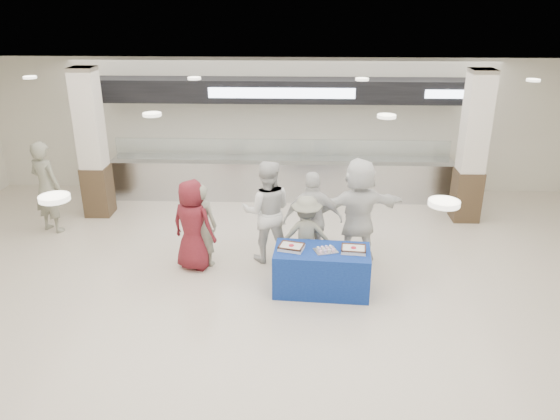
{
  "coord_description": "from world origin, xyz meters",
  "views": [
    {
      "loc": [
        0.39,
        -6.88,
        4.69
      ],
      "look_at": [
        0.09,
        1.6,
        1.21
      ],
      "focal_mm": 35.0,
      "sensor_mm": 36.0,
      "label": 1
    }
  ],
  "objects_px": {
    "soldier_a": "(202,225)",
    "soldier_bg": "(47,187)",
    "display_table": "(322,271)",
    "soldier_b": "(306,235)",
    "civilian_white": "(358,210)",
    "chef_short": "(313,220)",
    "sheet_cake_right": "(354,249)",
    "civilian_maroon": "(193,225)",
    "sheet_cake_left": "(291,247)",
    "cupcake_tray": "(326,249)",
    "chef_tall": "(267,211)"
  },
  "relations": [
    {
      "from": "display_table",
      "to": "sheet_cake_right",
      "type": "distance_m",
      "value": 0.65
    },
    {
      "from": "soldier_b",
      "to": "civilian_maroon",
      "type": "bearing_deg",
      "value": -2.36
    },
    {
      "from": "sheet_cake_left",
      "to": "soldier_bg",
      "type": "xyz_separation_m",
      "value": [
        -4.98,
        2.23,
        0.16
      ]
    },
    {
      "from": "sheet_cake_left",
      "to": "soldier_b",
      "type": "height_order",
      "value": "soldier_b"
    },
    {
      "from": "soldier_a",
      "to": "soldier_bg",
      "type": "xyz_separation_m",
      "value": [
        -3.38,
        1.37,
        0.18
      ]
    },
    {
      "from": "sheet_cake_left",
      "to": "sheet_cake_right",
      "type": "xyz_separation_m",
      "value": [
        1.0,
        -0.05,
        0.0
      ]
    },
    {
      "from": "cupcake_tray",
      "to": "soldier_bg",
      "type": "xyz_separation_m",
      "value": [
        -5.53,
        2.28,
        0.17
      ]
    },
    {
      "from": "cupcake_tray",
      "to": "sheet_cake_left",
      "type": "bearing_deg",
      "value": 174.52
    },
    {
      "from": "display_table",
      "to": "chef_short",
      "type": "distance_m",
      "value": 1.03
    },
    {
      "from": "soldier_a",
      "to": "chef_short",
      "type": "distance_m",
      "value": 1.97
    },
    {
      "from": "soldier_a",
      "to": "chef_short",
      "type": "relative_size",
      "value": 0.87
    },
    {
      "from": "soldier_b",
      "to": "sheet_cake_left",
      "type": "bearing_deg",
      "value": 68.92
    },
    {
      "from": "civilian_maroon",
      "to": "chef_short",
      "type": "height_order",
      "value": "chef_short"
    },
    {
      "from": "chef_short",
      "to": "civilian_white",
      "type": "relative_size",
      "value": 0.91
    },
    {
      "from": "sheet_cake_right",
      "to": "chef_tall",
      "type": "relative_size",
      "value": 0.22
    },
    {
      "from": "chef_short",
      "to": "soldier_bg",
      "type": "height_order",
      "value": "soldier_bg"
    },
    {
      "from": "sheet_cake_left",
      "to": "civilian_maroon",
      "type": "xyz_separation_m",
      "value": [
        -1.74,
        0.73,
        0.03
      ]
    },
    {
      "from": "cupcake_tray",
      "to": "soldier_bg",
      "type": "height_order",
      "value": "soldier_bg"
    },
    {
      "from": "soldier_b",
      "to": "civilian_white",
      "type": "relative_size",
      "value": 0.73
    },
    {
      "from": "soldier_a",
      "to": "soldier_bg",
      "type": "bearing_deg",
      "value": -4.64
    },
    {
      "from": "chef_short",
      "to": "soldier_a",
      "type": "bearing_deg",
      "value": -3.65
    },
    {
      "from": "chef_short",
      "to": "cupcake_tray",
      "type": "bearing_deg",
      "value": 98.09
    },
    {
      "from": "chef_tall",
      "to": "soldier_b",
      "type": "height_order",
      "value": "chef_tall"
    },
    {
      "from": "cupcake_tray",
      "to": "civilian_maroon",
      "type": "height_order",
      "value": "civilian_maroon"
    },
    {
      "from": "cupcake_tray",
      "to": "soldier_bg",
      "type": "relative_size",
      "value": 0.22
    },
    {
      "from": "sheet_cake_right",
      "to": "civilian_maroon",
      "type": "relative_size",
      "value": 0.25
    },
    {
      "from": "cupcake_tray",
      "to": "civilian_white",
      "type": "relative_size",
      "value": 0.21
    },
    {
      "from": "civilian_maroon",
      "to": "civilian_white",
      "type": "height_order",
      "value": "civilian_white"
    },
    {
      "from": "display_table",
      "to": "soldier_a",
      "type": "relative_size",
      "value": 1.0
    },
    {
      "from": "display_table",
      "to": "soldier_a",
      "type": "distance_m",
      "value": 2.32
    },
    {
      "from": "display_table",
      "to": "cupcake_tray",
      "type": "xyz_separation_m",
      "value": [
        0.05,
        -0.03,
        0.4
      ]
    },
    {
      "from": "civilian_maroon",
      "to": "civilian_white",
      "type": "bearing_deg",
      "value": -150.31
    },
    {
      "from": "chef_short",
      "to": "chef_tall",
      "type": "bearing_deg",
      "value": -20.27
    },
    {
      "from": "sheet_cake_left",
      "to": "chef_short",
      "type": "height_order",
      "value": "chef_short"
    },
    {
      "from": "chef_tall",
      "to": "chef_short",
      "type": "bearing_deg",
      "value": 160.75
    },
    {
      "from": "soldier_bg",
      "to": "chef_tall",
      "type": "bearing_deg",
      "value": -170.53
    },
    {
      "from": "sheet_cake_left",
      "to": "chef_short",
      "type": "relative_size",
      "value": 0.25
    },
    {
      "from": "chef_short",
      "to": "civilian_white",
      "type": "xyz_separation_m",
      "value": [
        0.82,
        0.29,
        0.08
      ]
    },
    {
      "from": "soldier_b",
      "to": "civilian_white",
      "type": "bearing_deg",
      "value": -149.59
    },
    {
      "from": "sheet_cake_left",
      "to": "soldier_a",
      "type": "bearing_deg",
      "value": 151.71
    },
    {
      "from": "chef_short",
      "to": "sheet_cake_right",
      "type": "bearing_deg",
      "value": 121.3
    },
    {
      "from": "cupcake_tray",
      "to": "civilian_white",
      "type": "xyz_separation_m",
      "value": [
        0.63,
        1.2,
        0.19
      ]
    },
    {
      "from": "soldier_bg",
      "to": "civilian_maroon",
      "type": "bearing_deg",
      "value": 178.48
    },
    {
      "from": "sheet_cake_left",
      "to": "chef_tall",
      "type": "height_order",
      "value": "chef_tall"
    },
    {
      "from": "sheet_cake_left",
      "to": "civilian_white",
      "type": "height_order",
      "value": "civilian_white"
    },
    {
      "from": "civilian_maroon",
      "to": "soldier_bg",
      "type": "xyz_separation_m",
      "value": [
        -3.24,
        1.51,
        0.12
      ]
    },
    {
      "from": "display_table",
      "to": "chef_tall",
      "type": "bearing_deg",
      "value": 134.39
    },
    {
      "from": "civilian_white",
      "to": "sheet_cake_left",
      "type": "bearing_deg",
      "value": 31.12
    },
    {
      "from": "civilian_white",
      "to": "soldier_bg",
      "type": "xyz_separation_m",
      "value": [
        -6.16,
        1.08,
        -0.02
      ]
    },
    {
      "from": "sheet_cake_right",
      "to": "soldier_bg",
      "type": "height_order",
      "value": "soldier_bg"
    }
  ]
}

